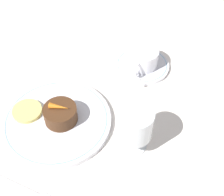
# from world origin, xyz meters

# --- Properties ---
(ground_plane) EXTENTS (3.00, 3.00, 0.00)m
(ground_plane) POSITION_xyz_m (0.00, 0.00, 0.00)
(ground_plane) COLOR white
(dinner_plate) EXTENTS (0.26, 0.26, 0.01)m
(dinner_plate) POSITION_xyz_m (-0.01, -0.01, 0.01)
(dinner_plate) COLOR white
(dinner_plate) RESTS_ON ground_plane
(saucer) EXTENTS (0.15, 0.15, 0.01)m
(saucer) POSITION_xyz_m (-0.27, 0.13, 0.01)
(saucer) COLOR white
(saucer) RESTS_ON ground_plane
(coffee_cup) EXTENTS (0.11, 0.09, 0.05)m
(coffee_cup) POSITION_xyz_m (-0.27, 0.13, 0.04)
(coffee_cup) COLOR white
(coffee_cup) RESTS_ON saucer
(spoon) EXTENTS (0.08, 0.10, 0.00)m
(spoon) POSITION_xyz_m (-0.22, 0.13, 0.01)
(spoon) COLOR silver
(spoon) RESTS_ON saucer
(wine_glass) EXTENTS (0.08, 0.08, 0.12)m
(wine_glass) POSITION_xyz_m (-0.01, 0.18, 0.08)
(wine_glass) COLOR silver
(wine_glass) RESTS_ON ground_plane
(fork) EXTENTS (0.04, 0.20, 0.01)m
(fork) POSITION_xyz_m (0.16, 0.01, 0.00)
(fork) COLOR silver
(fork) RESTS_ON ground_plane
(dessert_cake) EXTENTS (0.08, 0.08, 0.04)m
(dessert_cake) POSITION_xyz_m (-0.02, 0.00, 0.03)
(dessert_cake) COLOR #4C2D19
(dessert_cake) RESTS_ON dinner_plate
(carrot_garnish) EXTENTS (0.02, 0.05, 0.01)m
(carrot_garnish) POSITION_xyz_m (-0.02, 0.00, 0.06)
(carrot_garnish) COLOR orange
(carrot_garnish) RESTS_ON dessert_cake
(pineapple_slice) EXTENTS (0.07, 0.07, 0.01)m
(pineapple_slice) POSITION_xyz_m (-0.01, -0.09, 0.02)
(pineapple_slice) COLOR #EFE075
(pineapple_slice) RESTS_ON dinner_plate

